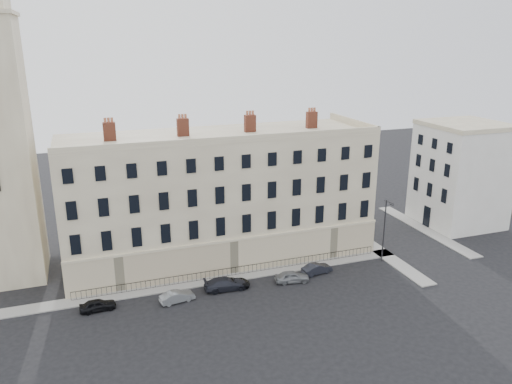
% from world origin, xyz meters
% --- Properties ---
extents(ground, '(160.00, 160.00, 0.00)m').
position_xyz_m(ground, '(0.00, 0.00, 0.00)').
color(ground, black).
rests_on(ground, ground).
extents(terrace, '(36.22, 12.22, 17.00)m').
position_xyz_m(terrace, '(-5.97, 11.97, 7.50)').
color(terrace, tan).
rests_on(terrace, ground).
extents(adjacent_building, '(10.00, 10.00, 14.00)m').
position_xyz_m(adjacent_building, '(29.00, 11.00, 7.00)').
color(adjacent_building, silver).
rests_on(adjacent_building, ground).
extents(pavement_terrace, '(48.00, 2.00, 0.12)m').
position_xyz_m(pavement_terrace, '(-10.00, 5.00, 0.06)').
color(pavement_terrace, gray).
rests_on(pavement_terrace, ground).
extents(pavement_east_return, '(2.00, 24.00, 0.12)m').
position_xyz_m(pavement_east_return, '(13.00, 8.00, 0.06)').
color(pavement_east_return, gray).
rests_on(pavement_east_return, ground).
extents(pavement_adjacent, '(2.00, 20.00, 0.12)m').
position_xyz_m(pavement_adjacent, '(23.00, 10.00, 0.06)').
color(pavement_adjacent, gray).
rests_on(pavement_adjacent, ground).
extents(railings, '(35.00, 0.04, 0.96)m').
position_xyz_m(railings, '(-6.00, 5.40, 0.55)').
color(railings, black).
rests_on(railings, ground).
extents(car_a, '(3.53, 1.58, 1.18)m').
position_xyz_m(car_a, '(-21.00, 2.70, 0.59)').
color(car_a, black).
rests_on(car_a, ground).
extents(car_b, '(3.69, 1.79, 1.16)m').
position_xyz_m(car_b, '(-13.33, 1.80, 0.58)').
color(car_b, slate).
rests_on(car_b, ground).
extents(car_c, '(4.71, 2.11, 1.34)m').
position_xyz_m(car_c, '(-7.97, 2.65, 0.67)').
color(car_c, '#21232C').
rests_on(car_c, ground).
extents(car_d, '(4.08, 2.20, 1.09)m').
position_xyz_m(car_d, '(-7.25, 2.72, 0.54)').
color(car_d, black).
rests_on(car_d, ground).
extents(car_e, '(3.94, 2.06, 1.28)m').
position_xyz_m(car_e, '(-0.63, 1.87, 0.64)').
color(car_e, gray).
rests_on(car_e, ground).
extents(car_f, '(3.76, 1.79, 1.19)m').
position_xyz_m(car_f, '(2.86, 2.83, 0.59)').
color(car_f, black).
rests_on(car_f, ground).
extents(streetlamp, '(0.41, 1.68, 7.78)m').
position_xyz_m(streetlamp, '(11.63, 3.09, 4.31)').
color(streetlamp, '#28292D').
rests_on(streetlamp, ground).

